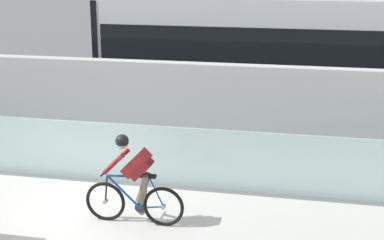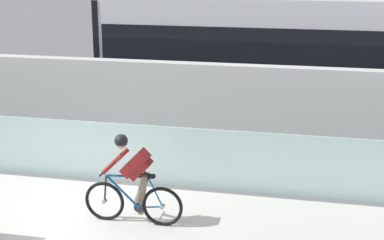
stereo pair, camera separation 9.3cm
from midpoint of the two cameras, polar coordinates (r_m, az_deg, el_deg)
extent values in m
plane|color=slate|center=(10.86, -12.78, -9.14)|extent=(200.00, 200.00, 0.00)
cube|color=silver|center=(10.86, -12.78, -9.11)|extent=(32.00, 3.20, 0.01)
cube|color=silver|center=(12.21, -9.37, -3.00)|extent=(32.00, 0.05, 1.23)
cube|color=silver|center=(13.69, -6.75, 1.28)|extent=(32.00, 0.36, 2.19)
cube|color=#595654|center=(16.26, -3.84, -0.27)|extent=(32.00, 0.08, 0.01)
cube|color=#595654|center=(17.59, -2.56, 1.00)|extent=(32.00, 0.08, 0.01)
cube|color=silver|center=(15.94, 10.82, 6.15)|extent=(11.00, 2.50, 3.10)
cube|color=black|center=(15.89, 10.89, 7.39)|extent=(10.56, 2.54, 1.04)
cube|color=orange|center=(16.23, 10.57, 1.38)|extent=(10.78, 2.53, 0.28)
cube|color=#232326|center=(16.71, -1.60, 1.47)|extent=(1.40, 1.88, 0.20)
cylinder|color=black|center=(16.06, -2.20, 0.64)|extent=(0.60, 0.10, 0.60)
cylinder|color=black|center=(17.41, -1.04, 1.86)|extent=(0.60, 0.10, 0.60)
cube|color=black|center=(16.96, -8.03, 6.85)|extent=(0.16, 2.54, 2.94)
torus|color=black|center=(10.41, -8.71, -7.87)|extent=(0.72, 0.06, 0.72)
cylinder|color=#99999E|center=(10.41, -8.71, -7.87)|extent=(0.07, 0.10, 0.07)
torus|color=black|center=(10.10, -3.06, -8.46)|extent=(0.72, 0.06, 0.72)
cylinder|color=#99999E|center=(10.10, -3.06, -8.46)|extent=(0.07, 0.10, 0.07)
cylinder|color=#144C8C|center=(10.21, -6.97, -6.96)|extent=(0.60, 0.04, 0.58)
cylinder|color=#144C8C|center=(10.10, -4.93, -7.08)|extent=(0.22, 0.04, 0.59)
cylinder|color=#144C8C|center=(10.08, -6.54, -5.49)|extent=(0.76, 0.04, 0.07)
cylinder|color=#144C8C|center=(10.17, -4.23, -8.50)|extent=(0.43, 0.03, 0.09)
cylinder|color=#144C8C|center=(10.03, -3.77, -7.04)|extent=(0.27, 0.02, 0.53)
cylinder|color=black|center=(10.30, -8.63, -6.64)|extent=(0.08, 0.03, 0.49)
cube|color=black|center=(9.96, -4.48, -5.49)|extent=(0.24, 0.10, 0.05)
cylinder|color=black|center=(10.17, -8.58, -4.86)|extent=(0.03, 0.58, 0.03)
cylinder|color=#262628|center=(10.24, -5.38, -8.53)|extent=(0.18, 0.02, 0.18)
cube|color=maroon|center=(9.94, -5.72, -4.23)|extent=(0.50, 0.28, 0.51)
cube|color=maroon|center=(9.95, -5.20, -4.76)|extent=(0.38, 0.30, 0.38)
sphere|color=beige|center=(9.90, -7.10, -2.24)|extent=(0.20, 0.20, 0.20)
sphere|color=black|center=(9.89, -7.11, -2.05)|extent=(0.23, 0.23, 0.23)
cylinder|color=maroon|center=(10.05, -7.67, -4.01)|extent=(0.44, 0.41, 0.41)
cylinder|color=maroon|center=(10.05, -7.67, -4.01)|extent=(0.44, 0.41, 0.41)
cylinder|color=#726656|center=(10.12, -5.04, -7.31)|extent=(0.29, 0.33, 0.80)
cylinder|color=#726656|center=(10.07, -5.06, -6.58)|extent=(0.29, 0.33, 0.54)
camera|label=1|loc=(0.05, -90.22, -0.06)|focal=54.60mm
camera|label=2|loc=(0.05, 89.78, 0.06)|focal=54.60mm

